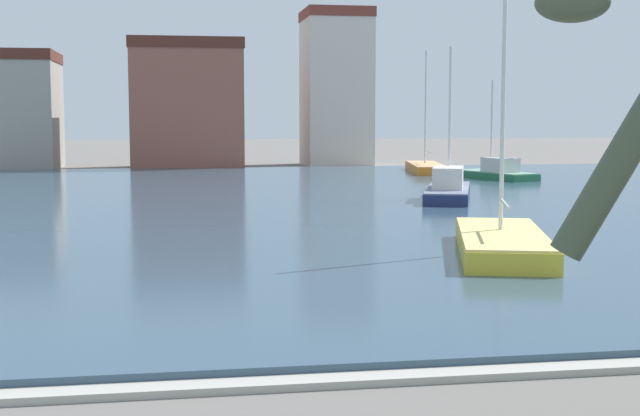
# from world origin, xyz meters

# --- Properties ---
(harbor_water) EXTENTS (84.11, 51.94, 0.24)m
(harbor_water) POSITION_xyz_m (0.00, 35.70, 0.12)
(harbor_water) COLOR #334C60
(harbor_water) RESTS_ON ground
(quay_edge_coping) EXTENTS (84.11, 0.50, 0.12)m
(quay_edge_coping) POSITION_xyz_m (0.00, 9.48, 0.06)
(quay_edge_coping) COLOR #ADA89E
(quay_edge_coping) RESTS_ON ground
(sailboat_yellow) EXTENTS (4.31, 8.18, 7.24)m
(sailboat_yellow) POSITION_xyz_m (7.95, 20.21, 0.44)
(sailboat_yellow) COLOR gold
(sailboat_yellow) RESTS_ON ground
(sailboat_green) EXTENTS (3.88, 6.86, 6.12)m
(sailboat_green) POSITION_xyz_m (17.94, 47.53, 0.50)
(sailboat_green) COLOR #236B42
(sailboat_green) RESTS_ON ground
(sailboat_navy) EXTENTS (4.58, 8.67, 7.11)m
(sailboat_navy) POSITION_xyz_m (11.47, 35.75, 0.56)
(sailboat_navy) COLOR navy
(sailboat_navy) RESTS_ON ground
(sailboat_orange) EXTENTS (3.44, 9.39, 8.33)m
(sailboat_orange) POSITION_xyz_m (15.93, 54.91, 0.42)
(sailboat_orange) COLOR orange
(sailboat_orange) RESTS_ON ground
(townhouse_narrow_midrow) EXTENTS (5.25, 7.62, 8.77)m
(townhouse_narrow_midrow) POSITION_xyz_m (-12.06, 66.21, 4.40)
(townhouse_narrow_midrow) COLOR gray
(townhouse_narrow_midrow) RESTS_ON ground
(townhouse_tall_gabled) EXTENTS (8.33, 8.08, 9.65)m
(townhouse_tall_gabled) POSITION_xyz_m (0.08, 64.91, 4.84)
(townhouse_tall_gabled) COLOR #8E5142
(townhouse_tall_gabled) RESTS_ON ground
(townhouse_corner_house) EXTENTS (5.27, 5.92, 12.46)m
(townhouse_corner_house) POSITION_xyz_m (12.12, 67.43, 6.24)
(townhouse_corner_house) COLOR beige
(townhouse_corner_house) RESTS_ON ground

